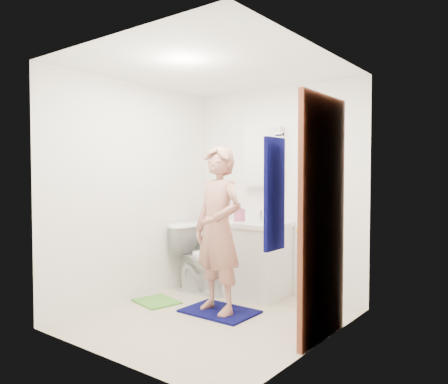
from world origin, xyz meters
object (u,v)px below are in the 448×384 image
(toothbrush_cup, at_px, (275,218))
(vanity_cabinet, at_px, (252,261))
(soap_dispenser, at_px, (240,212))
(towel, at_px, (274,194))
(medicine_cabinet, at_px, (263,157))
(toilet, at_px, (205,258))
(man, at_px, (218,230))

(toothbrush_cup, bearing_deg, vanity_cabinet, -162.00)
(vanity_cabinet, bearing_deg, soap_dispenser, -157.53)
(toothbrush_cup, bearing_deg, towel, -59.26)
(vanity_cabinet, bearing_deg, toothbrush_cup, 18.00)
(medicine_cabinet, bearing_deg, towel, -55.39)
(vanity_cabinet, relative_size, toothbrush_cup, 6.73)
(vanity_cabinet, height_order, toilet, toilet)
(man, bearing_deg, towel, -23.56)
(toothbrush_cup, bearing_deg, toilet, -158.55)
(vanity_cabinet, height_order, towel, towel)
(vanity_cabinet, height_order, soap_dispenser, soap_dispenser)
(man, bearing_deg, vanity_cabinet, 107.84)
(toilet, bearing_deg, medicine_cabinet, -53.94)
(toilet, bearing_deg, vanity_cabinet, -71.47)
(towel, bearing_deg, toilet, 143.42)
(man, bearing_deg, medicine_cabinet, 106.09)
(towel, distance_m, soap_dispenser, 1.97)
(medicine_cabinet, xyz_separation_m, soap_dispenser, (-0.14, -0.28, -0.64))
(vanity_cabinet, distance_m, toilet, 0.57)
(toilet, height_order, toothbrush_cup, toothbrush_cup)
(towel, xyz_separation_m, toilet, (-1.70, 1.26, -0.85))
(vanity_cabinet, xyz_separation_m, toilet, (-0.52, -0.22, 0.00))
(medicine_cabinet, relative_size, soap_dispenser, 3.28)
(vanity_cabinet, distance_m, man, 0.90)
(soap_dispenser, distance_m, toothbrush_cup, 0.42)
(vanity_cabinet, relative_size, man, 0.49)
(towel, relative_size, toilet, 0.99)
(toilet, relative_size, toothbrush_cup, 6.79)
(soap_dispenser, bearing_deg, toothbrush_cup, 19.65)
(toothbrush_cup, relative_size, man, 0.07)
(toothbrush_cup, distance_m, man, 0.87)
(toilet, height_order, soap_dispenser, soap_dispenser)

